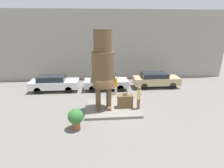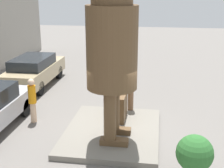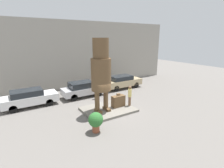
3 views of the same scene
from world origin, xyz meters
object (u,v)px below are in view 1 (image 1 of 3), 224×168
(statue_figure, at_px, (103,64))
(worker_hivis, at_px, (116,85))
(parked_car_silver, at_px, (106,81))
(planter_pot, at_px, (76,117))
(giant_suitcase, at_px, (125,101))
(tourist, at_px, (139,97))
(parked_car_white, at_px, (54,83))
(parked_car_tan, at_px, (156,79))

(statue_figure, bearing_deg, worker_hivis, 68.51)
(statue_figure, bearing_deg, parked_car_silver, 85.51)
(planter_pot, xyz_separation_m, worker_hivis, (2.99, 5.51, 0.13))
(statue_figure, distance_m, giant_suitcase, 3.24)
(statue_figure, height_order, tourist, statue_figure)
(parked_car_white, xyz_separation_m, parked_car_tan, (10.10, 0.29, 0.01))
(worker_hivis, bearing_deg, planter_pot, -118.49)
(parked_car_silver, bearing_deg, tourist, -65.56)
(worker_hivis, bearing_deg, parked_car_white, 166.91)
(statue_figure, distance_m, parked_car_white, 6.97)
(giant_suitcase, height_order, tourist, tourist)
(parked_car_white, xyz_separation_m, worker_hivis, (5.84, -1.36, 0.11))
(giant_suitcase, height_order, planter_pot, giant_suitcase)
(giant_suitcase, xyz_separation_m, parked_car_tan, (3.89, 4.78, 0.16))
(parked_car_tan, xyz_separation_m, planter_pot, (-7.25, -7.15, -0.04))
(planter_pot, bearing_deg, tourist, 25.14)
(tourist, bearing_deg, parked_car_tan, 60.11)
(statue_figure, distance_m, tourist, 3.48)
(statue_figure, bearing_deg, planter_pot, -126.53)
(statue_figure, distance_m, parked_car_silver, 5.22)
(tourist, height_order, parked_car_silver, tourist)
(parked_car_tan, xyz_separation_m, worker_hivis, (-4.26, -1.64, 0.09))
(giant_suitcase, distance_m, worker_hivis, 3.17)
(giant_suitcase, relative_size, parked_car_tan, 0.25)
(statue_figure, height_order, parked_car_silver, statue_figure)
(tourist, bearing_deg, giant_suitcase, 159.33)
(statue_figure, bearing_deg, parked_car_tan, 41.05)
(parked_car_tan, bearing_deg, parked_car_silver, -176.56)
(planter_pot, height_order, worker_hivis, worker_hivis)
(planter_pot, bearing_deg, parked_car_silver, 72.91)
(statue_figure, relative_size, worker_hivis, 3.37)
(giant_suitcase, bearing_deg, planter_pot, -144.81)
(tourist, distance_m, parked_car_white, 8.64)
(planter_pot, bearing_deg, parked_car_white, 112.57)
(statue_figure, height_order, parked_car_white, statue_figure)
(parked_car_silver, bearing_deg, parked_car_white, 179.74)
(parked_car_tan, bearing_deg, parked_car_white, -178.38)
(giant_suitcase, height_order, worker_hivis, worker_hivis)
(statue_figure, xyz_separation_m, parked_car_white, (-4.60, 4.50, -2.67))
(giant_suitcase, relative_size, planter_pot, 0.88)
(giant_suitcase, relative_size, parked_car_silver, 0.28)
(statue_figure, bearing_deg, parked_car_white, 135.66)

